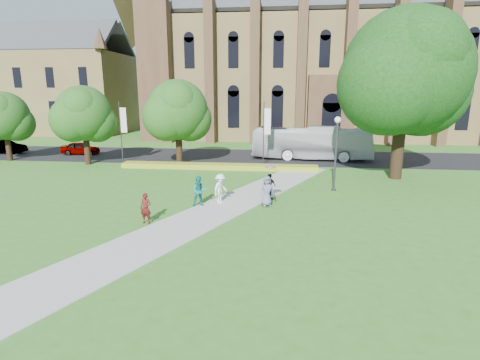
# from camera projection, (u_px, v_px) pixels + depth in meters

# --- Properties ---
(ground) EXTENTS (160.00, 160.00, 0.00)m
(ground) POSITION_uv_depth(u_px,v_px,m) (215.00, 216.00, 21.35)
(ground) COLOR #346D20
(ground) RESTS_ON ground
(road) EXTENTS (160.00, 10.00, 0.02)m
(road) POSITION_uv_depth(u_px,v_px,m) (247.00, 157.00, 40.69)
(road) COLOR black
(road) RESTS_ON ground
(footpath) EXTENTS (15.58, 28.54, 0.04)m
(footpath) POSITION_uv_depth(u_px,v_px,m) (218.00, 210.00, 22.32)
(footpath) COLOR #B2B2A8
(footpath) RESTS_ON ground
(flower_hedge) EXTENTS (18.00, 1.40, 0.45)m
(flower_hedge) POSITION_uv_depth(u_px,v_px,m) (218.00, 166.00, 34.28)
(flower_hedge) COLOR gold
(flower_hedge) RESTS_ON ground
(cathedral) EXTENTS (52.60, 18.25, 28.00)m
(cathedral) POSITION_uv_depth(u_px,v_px,m) (326.00, 50.00, 55.71)
(cathedral) COLOR olive
(cathedral) RESTS_ON ground
(building_west) EXTENTS (22.00, 14.00, 18.30)m
(building_west) POSITION_uv_depth(u_px,v_px,m) (60.00, 78.00, 63.51)
(building_west) COLOR olive
(building_west) RESTS_ON ground
(streetlamp) EXTENTS (0.44, 0.44, 5.24)m
(streetlamp) POSITION_uv_depth(u_px,v_px,m) (336.00, 145.00, 26.07)
(streetlamp) COLOR #38383D
(streetlamp) RESTS_ON ground
(large_tree) EXTENTS (9.60, 9.60, 13.20)m
(large_tree) POSITION_uv_depth(u_px,v_px,m) (405.00, 72.00, 28.67)
(large_tree) COLOR #332114
(large_tree) RESTS_ON ground
(street_tree_0) EXTENTS (5.20, 5.20, 7.50)m
(street_tree_0) POSITION_uv_depth(u_px,v_px,m) (84.00, 114.00, 35.39)
(street_tree_0) COLOR #332114
(street_tree_0) RESTS_ON ground
(street_tree_1) EXTENTS (5.60, 5.60, 8.05)m
(street_tree_1) POSITION_uv_depth(u_px,v_px,m) (178.00, 110.00, 34.82)
(street_tree_1) COLOR #332114
(street_tree_1) RESTS_ON ground
(street_tree_2) EXTENTS (4.80, 4.80, 6.95)m
(street_tree_2) POSITION_uv_depth(u_px,v_px,m) (4.00, 116.00, 37.40)
(street_tree_2) COLOR #332114
(street_tree_2) RESTS_ON ground
(banner_pole_0) EXTENTS (0.70, 0.10, 6.00)m
(banner_pole_0) POSITION_uv_depth(u_px,v_px,m) (265.00, 130.00, 35.05)
(banner_pole_0) COLOR #38383D
(banner_pole_0) RESTS_ON ground
(banner_pole_1) EXTENTS (0.70, 0.10, 6.00)m
(banner_pole_1) POSITION_uv_depth(u_px,v_px,m) (122.00, 129.00, 36.55)
(banner_pole_1) COLOR #38383D
(banner_pole_1) RESTS_ON ground
(tour_coach) EXTENTS (12.39, 3.72, 3.40)m
(tour_coach) POSITION_uv_depth(u_px,v_px,m) (311.00, 143.00, 38.73)
(tour_coach) COLOR silver
(tour_coach) RESTS_ON road
(car_0) EXTENTS (4.27, 2.10, 1.40)m
(car_0) POSITION_uv_depth(u_px,v_px,m) (80.00, 148.00, 41.97)
(car_0) COLOR gray
(car_0) RESTS_ON road
(car_1) EXTENTS (4.59, 1.83, 1.49)m
(car_1) POSITION_uv_depth(u_px,v_px,m) (5.00, 147.00, 42.62)
(car_1) COLOR gray
(car_1) RESTS_ON road
(pedestrian_0) EXTENTS (0.62, 0.42, 1.64)m
(pedestrian_0) POSITION_uv_depth(u_px,v_px,m) (146.00, 208.00, 19.90)
(pedestrian_0) COLOR #4E1311
(pedestrian_0) RESTS_ON footpath
(pedestrian_1) EXTENTS (1.10, 0.98, 1.87)m
(pedestrian_1) POSITION_uv_depth(u_px,v_px,m) (199.00, 191.00, 22.85)
(pedestrian_1) COLOR #177771
(pedestrian_1) RESTS_ON footpath
(pedestrian_2) EXTENTS (1.15, 1.39, 1.87)m
(pedestrian_2) POSITION_uv_depth(u_px,v_px,m) (220.00, 188.00, 23.50)
(pedestrian_2) COLOR white
(pedestrian_2) RESTS_ON footpath
(pedestrian_3) EXTENTS (1.05, 0.97, 1.73)m
(pedestrian_3) POSITION_uv_depth(u_px,v_px,m) (269.00, 187.00, 24.24)
(pedestrian_3) COLOR black
(pedestrian_3) RESTS_ON footpath
(pedestrian_4) EXTENTS (1.07, 0.88, 1.87)m
(pedestrian_4) POSITION_uv_depth(u_px,v_px,m) (267.00, 191.00, 22.89)
(pedestrian_4) COLOR slate
(pedestrian_4) RESTS_ON footpath
(parasol) EXTENTS (0.78, 0.78, 0.60)m
(parasol) POSITION_uv_depth(u_px,v_px,m) (270.00, 171.00, 22.68)
(parasol) COLOR #EDA7B8
(parasol) RESTS_ON pedestrian_4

